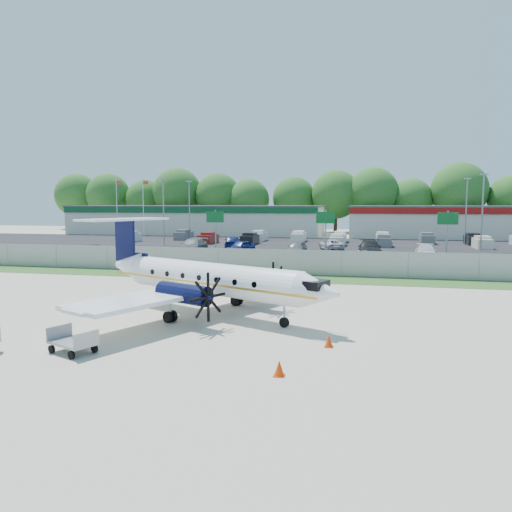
# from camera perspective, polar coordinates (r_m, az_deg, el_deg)

# --- Properties ---
(ground) EXTENTS (170.00, 170.00, 0.00)m
(ground) POSITION_cam_1_polar(r_m,az_deg,el_deg) (26.59, -2.86, -6.28)
(ground) COLOR #BDB5A0
(ground) RESTS_ON ground
(grass_verge) EXTENTS (170.00, 4.00, 0.02)m
(grass_verge) POSITION_cam_1_polar(r_m,az_deg,el_deg) (38.09, 1.99, -2.50)
(grass_verge) COLOR #2D561E
(grass_verge) RESTS_ON ground
(access_road) EXTENTS (170.00, 8.00, 0.02)m
(access_road) POSITION_cam_1_polar(r_m,az_deg,el_deg) (44.93, 3.65, -1.19)
(access_road) COLOR black
(access_road) RESTS_ON ground
(parking_lot) EXTENTS (170.00, 32.00, 0.02)m
(parking_lot) POSITION_cam_1_polar(r_m,az_deg,el_deg) (65.63, 6.54, 1.08)
(parking_lot) COLOR black
(parking_lot) RESTS_ON ground
(perimeter_fence) EXTENTS (120.00, 0.06, 1.99)m
(perimeter_fence) POSITION_cam_1_polar(r_m,az_deg,el_deg) (39.91, 2.53, -0.67)
(perimeter_fence) COLOR gray
(perimeter_fence) RESTS_ON ground
(building_west) EXTENTS (46.40, 12.40, 5.24)m
(building_west) POSITION_cam_1_polar(r_m,az_deg,el_deg) (92.40, -6.92, 4.14)
(building_west) COLOR silver
(building_west) RESTS_ON ground
(building_east) EXTENTS (44.40, 12.40, 5.24)m
(building_east) POSITION_cam_1_polar(r_m,az_deg,el_deg) (89.10, 25.07, 3.54)
(building_east) COLOR silver
(building_east) RESTS_ON ground
(sign_left) EXTENTS (1.80, 0.26, 5.00)m
(sign_left) POSITION_cam_1_polar(r_m,az_deg,el_deg) (50.25, -4.67, 3.69)
(sign_left) COLOR gray
(sign_left) RESTS_ON ground
(sign_mid) EXTENTS (1.80, 0.26, 5.00)m
(sign_mid) POSITION_cam_1_polar(r_m,az_deg,el_deg) (48.13, 7.95, 3.55)
(sign_mid) COLOR gray
(sign_mid) RESTS_ON ground
(sign_right) EXTENTS (1.80, 0.26, 5.00)m
(sign_right) POSITION_cam_1_polar(r_m,az_deg,el_deg) (48.48, 21.04, 3.22)
(sign_right) COLOR gray
(sign_right) RESTS_ON ground
(flagpole_west) EXTENTS (1.06, 0.12, 10.00)m
(flagpole_west) POSITION_cam_1_polar(r_m,az_deg,el_deg) (90.80, -15.58, 5.82)
(flagpole_west) COLOR white
(flagpole_west) RESTS_ON ground
(flagpole_east) EXTENTS (1.06, 0.12, 10.00)m
(flagpole_east) POSITION_cam_1_polar(r_m,az_deg,el_deg) (88.54, -12.72, 5.90)
(flagpole_east) COLOR white
(flagpole_east) RESTS_ON ground
(light_pole_nw) EXTENTS (0.90, 0.35, 9.09)m
(light_pole_nw) POSITION_cam_1_polar(r_m,az_deg,el_deg) (68.55, -10.53, 5.59)
(light_pole_nw) COLOR gray
(light_pole_nw) RESTS_ON ground
(light_pole_ne) EXTENTS (0.90, 0.35, 9.09)m
(light_pole_ne) POSITION_cam_1_polar(r_m,az_deg,el_deg) (64.34, 24.47, 5.13)
(light_pole_ne) COLOR gray
(light_pole_ne) RESTS_ON ground
(light_pole_sw) EXTENTS (0.90, 0.35, 9.09)m
(light_pole_sw) POSITION_cam_1_polar(r_m,az_deg,el_deg) (77.85, -7.62, 5.69)
(light_pole_sw) COLOR gray
(light_pole_sw) RESTS_ON ground
(light_pole_se) EXTENTS (0.90, 0.35, 9.09)m
(light_pole_se) POSITION_cam_1_polar(r_m,az_deg,el_deg) (74.17, 22.91, 5.25)
(light_pole_se) COLOR gray
(light_pole_se) RESTS_ON ground
(tree_line) EXTENTS (112.00, 6.00, 14.00)m
(tree_line) POSITION_cam_1_polar(r_m,az_deg,el_deg) (99.42, 8.66, 2.73)
(tree_line) COLOR #245B1A
(tree_line) RESTS_ON ground
(aircraft) EXTENTS (15.34, 14.88, 4.79)m
(aircraft) POSITION_cam_1_polar(r_m,az_deg,el_deg) (25.74, -5.63, -2.52)
(aircraft) COLOR white
(aircraft) RESTS_ON ground
(baggage_cart_far) EXTENTS (2.09, 1.71, 0.95)m
(baggage_cart_far) POSITION_cam_1_polar(r_m,az_deg,el_deg) (20.43, -20.21, -9.18)
(baggage_cart_far) COLOR gray
(baggage_cart_far) RESTS_ON ground
(cone_nose) EXTENTS (0.35, 0.35, 0.50)m
(cone_nose) POSITION_cam_1_polar(r_m,az_deg,el_deg) (20.23, 8.32, -9.61)
(cone_nose) COLOR red
(cone_nose) RESTS_ON ground
(cone_port_wing) EXTENTS (0.37, 0.37, 0.53)m
(cone_port_wing) POSITION_cam_1_polar(r_m,az_deg,el_deg) (16.86, 2.67, -12.72)
(cone_port_wing) COLOR red
(cone_port_wing) RESTS_ON ground
(cone_starboard_wing) EXTENTS (0.35, 0.35, 0.50)m
(cone_starboard_wing) POSITION_cam_1_polar(r_m,az_deg,el_deg) (39.26, -4.63, -1.92)
(cone_starboard_wing) COLOR red
(cone_starboard_wing) RESTS_ON ground
(road_car_west) EXTENTS (5.16, 2.14, 1.66)m
(road_car_west) POSITION_cam_1_polar(r_m,az_deg,el_deg) (50.40, -17.89, -0.70)
(road_car_west) COLOR black
(road_car_west) RESTS_ON ground
(road_car_mid) EXTENTS (4.27, 2.58, 1.33)m
(road_car_mid) POSITION_cam_1_polar(r_m,az_deg,el_deg) (45.74, 6.45, -1.10)
(road_car_mid) COLOR #595B5E
(road_car_mid) RESTS_ON ground
(parked_car_a) EXTENTS (2.50, 5.83, 1.67)m
(parked_car_a) POSITION_cam_1_polar(r_m,az_deg,el_deg) (56.94, -7.24, 0.30)
(parked_car_a) COLOR #595B5E
(parked_car_a) RESTS_ON ground
(parked_car_b) EXTENTS (3.00, 4.61, 1.46)m
(parked_car_b) POSITION_cam_1_polar(r_m,az_deg,el_deg) (56.66, -1.77, 0.31)
(parked_car_b) COLOR navy
(parked_car_b) RESTS_ON ground
(parked_car_c) EXTENTS (1.98, 4.61, 1.55)m
(parked_car_c) POSITION_cam_1_polar(r_m,az_deg,el_deg) (54.81, 4.70, 0.10)
(parked_car_c) COLOR #595B5E
(parked_car_c) RESTS_ON ground
(parked_car_d) EXTENTS (2.45, 5.91, 1.71)m
(parked_car_d) POSITION_cam_1_polar(r_m,az_deg,el_deg) (54.63, 12.84, -0.05)
(parked_car_d) COLOR black
(parked_car_d) RESTS_ON ground
(parked_car_e) EXTENTS (2.33, 5.07, 1.44)m
(parked_car_e) POSITION_cam_1_polar(r_m,az_deg,el_deg) (54.00, 18.80, -0.29)
(parked_car_e) COLOR silver
(parked_car_e) RESTS_ON ground
(parked_car_f) EXTENTS (3.09, 5.20, 1.66)m
(parked_car_f) POSITION_cam_1_polar(r_m,az_deg,el_deg) (62.51, -2.69, 0.85)
(parked_car_f) COLOR navy
(parked_car_f) RESTS_ON ground
(parked_car_g) EXTENTS (3.69, 5.15, 1.30)m
(parked_car_g) POSITION_cam_1_polar(r_m,az_deg,el_deg) (61.19, 8.58, 0.68)
(parked_car_g) COLOR silver
(parked_car_g) RESTS_ON ground
(far_parking_rows) EXTENTS (56.00, 10.00, 1.60)m
(far_parking_rows) POSITION_cam_1_polar(r_m,az_deg,el_deg) (70.59, 6.98, 1.41)
(far_parking_rows) COLOR gray
(far_parking_rows) RESTS_ON ground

